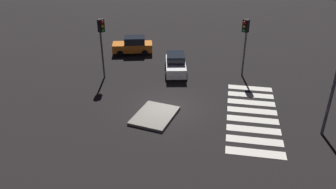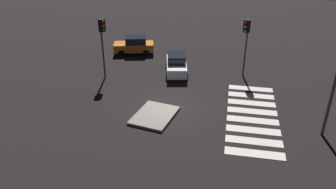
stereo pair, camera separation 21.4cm
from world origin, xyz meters
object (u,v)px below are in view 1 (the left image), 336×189
at_px(traffic_island, 155,116).
at_px(traffic_light_east, 245,34).
at_px(car_orange, 133,45).
at_px(car_white, 176,64).
at_px(traffic_light_north, 102,34).

xyz_separation_m(traffic_island, traffic_light_east, (7.59, -5.48, 3.40)).
bearing_deg(car_orange, car_white, 125.69).
height_order(car_orange, traffic_light_east, traffic_light_east).
bearing_deg(traffic_light_east, car_white, -47.36).
bearing_deg(traffic_island, car_orange, 22.21).
relative_size(traffic_island, traffic_light_north, 0.74).
height_order(traffic_island, traffic_light_north, traffic_light_north).
bearing_deg(traffic_island, car_white, -1.51).
bearing_deg(traffic_light_north, car_orange, 117.52).
distance_m(car_orange, car_white, 6.16).
relative_size(car_white, traffic_light_east, 0.84).
height_order(car_orange, traffic_light_north, traffic_light_north).
relative_size(traffic_island, car_orange, 0.88).
height_order(traffic_light_north, traffic_light_east, traffic_light_north).
bearing_deg(car_orange, traffic_light_east, 146.37).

